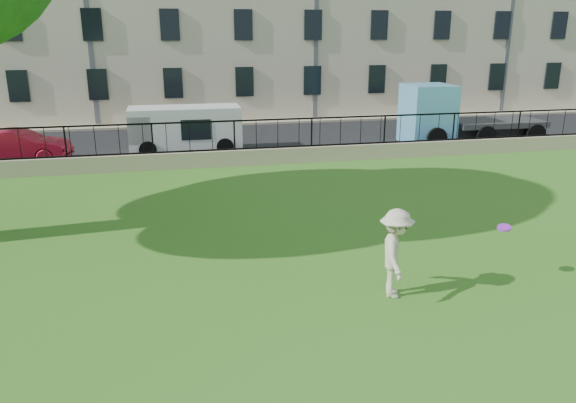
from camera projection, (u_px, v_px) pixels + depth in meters
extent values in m
plane|color=#356D1A|center=(320.00, 315.00, 10.18)|extent=(120.00, 120.00, 0.00)
cube|color=tan|center=(235.00, 158.00, 21.29)|extent=(50.00, 0.40, 0.60)
cube|color=black|center=(235.00, 149.00, 21.19)|extent=(50.00, 0.05, 0.06)
cube|color=black|center=(234.00, 121.00, 20.88)|extent=(50.00, 0.05, 0.06)
cube|color=black|center=(222.00, 142.00, 25.76)|extent=(60.00, 9.00, 0.01)
cube|color=tan|center=(212.00, 123.00, 30.60)|extent=(60.00, 1.40, 0.12)
cube|color=beige|center=(199.00, 3.00, 34.03)|extent=(56.00, 10.00, 13.00)
imported|color=beige|center=(396.00, 253.00, 10.68)|extent=(0.97, 1.27, 1.75)
cylinder|color=purple|center=(504.00, 228.00, 11.27)|extent=(0.32, 0.33, 0.12)
imported|color=#A6142C|center=(19.00, 146.00, 21.75)|extent=(3.93, 1.70, 1.26)
cube|color=silver|center=(185.00, 130.00, 23.38)|extent=(4.56, 1.80, 1.91)
cube|color=#5CA8D7|center=(471.00, 113.00, 25.54)|extent=(6.33, 2.39, 2.63)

